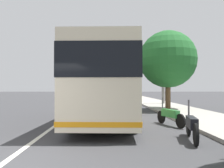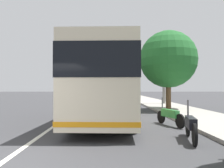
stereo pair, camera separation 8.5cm
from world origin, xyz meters
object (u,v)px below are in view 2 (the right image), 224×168
object	(u,v)px
coach_bus	(107,82)
motorcycle_by_tree	(191,126)
car_oncoming	(72,96)
car_ahead_same_lane	(84,93)
motorcycle_nearest_curb	(170,115)
utility_pole	(164,73)
roadside_tree_mid_block	(168,59)
car_side_street	(112,94)
car_behind_bus	(110,95)

from	to	relation	value
coach_bus	motorcycle_by_tree	distance (m)	5.88
car_oncoming	motorcycle_by_tree	bearing A→B (deg)	14.06
motorcycle_by_tree	car_ahead_same_lane	xyz separation A→B (m)	(45.89, 8.22, 0.23)
coach_bus	motorcycle_nearest_curb	xyz separation A→B (m)	(-1.99, -2.85, -1.57)
motorcycle_by_tree	utility_pole	size ratio (longest dim) A/B	0.33
car_oncoming	roadside_tree_mid_block	bearing A→B (deg)	31.03
car_side_street	roadside_tree_mid_block	xyz separation A→B (m)	(-22.92, -3.95, 3.21)
car_behind_bus	roadside_tree_mid_block	size ratio (longest dim) A/B	0.66
car_ahead_same_lane	motorcycle_nearest_curb	bearing A→B (deg)	13.40
motorcycle_by_tree	coach_bus	bearing A→B (deg)	40.31
car_side_street	utility_pole	bearing A→B (deg)	-163.58
coach_bus	car_ahead_same_lane	bearing A→B (deg)	10.43
car_behind_bus	car_ahead_same_lane	world-z (taller)	car_ahead_same_lane
motorcycle_by_tree	car_side_street	size ratio (longest dim) A/B	0.54
motorcycle_by_tree	car_behind_bus	size ratio (longest dim) A/B	0.53
car_behind_bus	utility_pole	world-z (taller)	utility_pole
car_oncoming	roadside_tree_mid_block	size ratio (longest dim) A/B	0.68
car_ahead_same_lane	utility_pole	distance (m)	32.02
car_ahead_same_lane	car_behind_bus	bearing A→B (deg)	20.89
coach_bus	motorcycle_by_tree	world-z (taller)	coach_bus
car_behind_bus	roadside_tree_mid_block	xyz separation A→B (m)	(-18.34, -4.29, 3.20)
motorcycle_nearest_curb	utility_pole	size ratio (longest dim) A/B	0.32
car_side_street	roadside_tree_mid_block	size ratio (longest dim) A/B	0.65
coach_bus	car_ahead_same_lane	world-z (taller)	coach_bus
coach_bus	roadside_tree_mid_block	world-z (taller)	roadside_tree_mid_block
motorcycle_nearest_curb	car_behind_bus	world-z (taller)	car_behind_bus
coach_bus	car_side_street	xyz separation A→B (m)	(28.02, -0.69, -1.36)
motorcycle_by_tree	car_side_street	xyz separation A→B (m)	(32.99, 2.03, 0.19)
car_side_street	car_ahead_same_lane	xyz separation A→B (m)	(12.90, 6.18, 0.04)
car_side_street	car_ahead_same_lane	world-z (taller)	car_ahead_same_lane
utility_pole	motorcycle_nearest_curb	bearing A→B (deg)	167.47
motorcycle_by_tree	utility_pole	bearing A→B (deg)	0.92
car_side_street	motorcycle_by_tree	bearing A→B (deg)	-176.63
roadside_tree_mid_block	car_behind_bus	bearing A→B (deg)	13.17
car_behind_bus	roadside_tree_mid_block	bearing A→B (deg)	-169.20
motorcycle_nearest_curb	roadside_tree_mid_block	world-z (taller)	roadside_tree_mid_block
motorcycle_nearest_curb	roadside_tree_mid_block	bearing A→B (deg)	-31.52
car_behind_bus	utility_pole	xyz separation A→B (m)	(-12.39, -5.39, 2.56)
coach_bus	car_behind_bus	bearing A→B (deg)	1.92
coach_bus	utility_pole	size ratio (longest dim) A/B	1.73
coach_bus	car_ahead_same_lane	size ratio (longest dim) A/B	2.52
motorcycle_nearest_curb	utility_pole	world-z (taller)	utility_pole
coach_bus	motorcycle_by_tree	size ratio (longest dim) A/B	5.31
coach_bus	car_side_street	bearing A→B (deg)	1.36
car_behind_bus	car_ahead_same_lane	xyz separation A→B (m)	(17.48, 5.84, 0.03)
coach_bus	motorcycle_nearest_curb	world-z (taller)	coach_bus
roadside_tree_mid_block	utility_pole	xyz separation A→B (m)	(5.95, -1.10, -0.65)
car_side_street	car_behind_bus	world-z (taller)	car_side_street
car_behind_bus	coach_bus	bearing A→B (deg)	176.78
car_side_street	car_oncoming	xyz separation A→B (m)	(-9.22, 5.44, 0.02)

